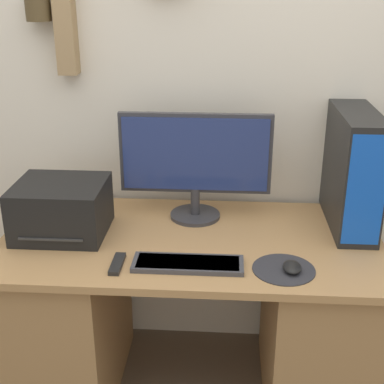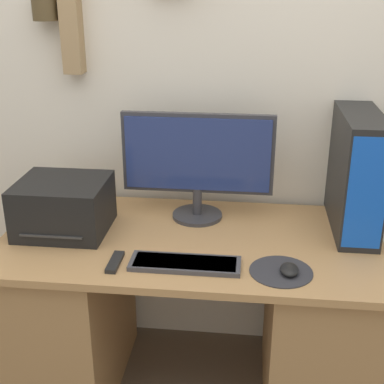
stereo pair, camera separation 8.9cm
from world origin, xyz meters
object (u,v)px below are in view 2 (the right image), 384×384
Objects in this scene: keyboard at (185,263)px; mouse at (289,269)px; printer at (64,206)px; remote_control at (115,262)px; computer_tower at (356,173)px; monitor at (198,160)px.

mouse reaches higher than keyboard.
printer reaches higher than remote_control.
keyboard is 4.36× the size of mouse.
mouse is 0.26× the size of printer.
computer_tower is (0.27, 0.42, 0.22)m from mouse.
mouse is 0.19× the size of computer_tower.
keyboard is 0.59m from printer.
remote_control is at bearing -179.99° from mouse.
printer reaches higher than keyboard.
keyboard is 0.80m from computer_tower.
computer_tower is at bearing 32.00° from keyboard.
printer is (-0.90, 0.26, 0.09)m from mouse.
computer_tower is at bearing 56.86° from mouse.
mouse is at bearing 0.01° from remote_control.
monitor is at bearing 19.69° from printer.
mouse is 0.63m from remote_control.
computer_tower is 3.31× the size of remote_control.
remote_control is at bearing -119.93° from monitor.
monitor is at bearing 60.07° from remote_control.
monitor is 1.32× the size of computer_tower.
remote_control is (-0.90, -0.42, -0.23)m from computer_tower.
printer is at bearing -160.31° from monitor.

